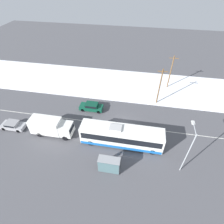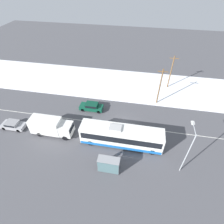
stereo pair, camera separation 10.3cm
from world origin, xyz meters
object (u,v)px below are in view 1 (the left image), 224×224
box_truck (51,126)px  streetlamp (189,146)px  pedestrian_at_stop (104,159)px  sedan_car (91,106)px  bus_shelter (109,164)px  utility_pole_snowlot (171,72)px  city_bus (121,136)px  parked_car_near_truck (13,125)px  utility_pole_roadside (160,86)px

box_truck → streetlamp: streetlamp is taller
pedestrian_at_stop → streetlamp: 11.16m
box_truck → sedan_car: bearing=55.8°
pedestrian_at_stop → streetlamp: streetlamp is taller
bus_shelter → utility_pole_snowlot: utility_pole_snowlot is taller
city_bus → bus_shelter: city_bus is taller
parked_car_near_truck → utility_pole_roadside: size_ratio=0.53×
utility_pole_roadside → utility_pole_snowlot: (2.45, 6.29, -0.06)m
pedestrian_at_stop → sedan_car: bearing=113.6°
box_truck → utility_pole_snowlot: utility_pole_snowlot is taller
city_bus → parked_car_near_truck: 18.61m
box_truck → bus_shelter: box_truck is taller
pedestrian_at_stop → utility_pole_roadside: size_ratio=0.24×
streetlamp → utility_pole_roadside: 14.53m
pedestrian_at_stop → utility_pole_roadside: utility_pole_roadside is taller
sedan_car → bus_shelter: (5.74, -12.22, 0.87)m
parked_car_near_truck → utility_pole_snowlot: utility_pole_snowlot is taller
sedan_car → utility_pole_snowlot: bearing=-144.1°
box_truck → sedan_car: (4.78, 7.03, -0.86)m
parked_car_near_truck → streetlamp: streetlamp is taller
city_bus → utility_pole_snowlot: 19.65m
bus_shelter → utility_pole_snowlot: bearing=68.5°
box_truck → utility_pole_snowlot: (19.54, 17.70, 2.22)m
pedestrian_at_stop → city_bus: bearing=64.6°
sedan_car → bus_shelter: bearing=115.2°
parked_car_near_truck → utility_pole_snowlot: (26.61, 17.74, 3.16)m
pedestrian_at_stop → bus_shelter: 1.54m
parked_car_near_truck → pedestrian_at_stop: bearing=-13.5°
city_bus → streetlamp: size_ratio=1.69×
box_truck → utility_pole_roadside: bearing=33.7°
box_truck → utility_pole_roadside: size_ratio=0.91×
city_bus → utility_pole_roadside: 12.98m
sedan_car → parked_car_near_truck: bearing=30.8°
streetlamp → parked_car_near_truck: bearing=174.3°
sedan_car → pedestrian_at_stop: (4.85, -11.09, 0.32)m
city_bus → pedestrian_at_stop: city_bus is taller
box_truck → pedestrian_at_stop: bearing=-22.8°
sedan_car → parked_car_near_truck: 13.81m
bus_shelter → utility_pole_roadside: utility_pole_roadside is taller
box_truck → sedan_car: box_truck is taller
city_bus → utility_pole_snowlot: bearing=65.7°
utility_pole_snowlot → streetlamp: bearing=-88.3°
city_bus → sedan_car: (-6.73, 7.13, -0.91)m
sedan_car → utility_pole_roadside: size_ratio=0.59×
box_truck → pedestrian_at_stop: size_ratio=3.72×
city_bus → utility_pole_snowlot: (8.03, 17.80, 2.16)m
box_truck → pedestrian_at_stop: 10.46m
streetlamp → utility_pole_snowlot: 20.50m
box_truck → parked_car_near_truck: bearing=-179.7°
streetlamp → utility_pole_roadside: utility_pole_roadside is taller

